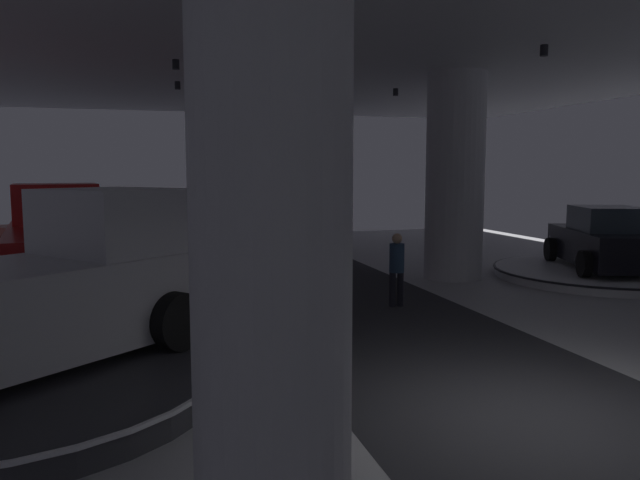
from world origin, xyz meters
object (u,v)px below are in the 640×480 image
pickup_truck_far_left (59,246)px  display_platform_deep_left (79,263)px  visitor_walking_far (316,265)px  display_platform_mid_left (9,381)px  display_car_deep_left (77,233)px  display_car_far_right (605,241)px  display_platform_far_left (62,295)px  visitor_walking_near (397,265)px  column_left (271,197)px  display_platform_far_right (603,273)px  column_right (455,177)px  pickup_truck_mid_left (28,295)px

pickup_truck_far_left → display_platform_deep_left: bearing=90.5°
visitor_walking_far → display_platform_mid_left: bearing=-143.2°
display_car_deep_left → display_car_far_right: size_ratio=1.00×
display_platform_far_left → visitor_walking_near: visitor_walking_near is taller
column_left → display_car_deep_left: column_left is taller
display_car_deep_left → display_platform_far_right: bearing=-21.3°
column_right → display_platform_deep_left: column_right is taller
visitor_walking_far → display_platform_deep_left: bearing=128.7°
display_platform_far_left → pickup_truck_mid_left: size_ratio=1.05×
display_platform_far_right → visitor_walking_far: (-8.50, -1.30, 0.76)m
display_platform_far_left → pickup_truck_mid_left: bearing=-86.8°
column_right → visitor_walking_near: size_ratio=3.46×
display_platform_deep_left → pickup_truck_mid_left: (0.40, -10.47, 1.11)m
display_car_deep_left → display_platform_mid_left: size_ratio=0.80×
column_left → visitor_walking_near: bearing=61.3°
display_platform_far_left → pickup_truck_far_left: pickup_truck_far_left is taller
display_car_deep_left → pickup_truck_far_left: bearing=-89.2°
column_right → pickup_truck_mid_left: bearing=-147.1°
column_right → pickup_truck_mid_left: size_ratio=1.02×
pickup_truck_far_left → display_platform_far_left: bearing=-81.9°
display_car_far_right → display_platform_mid_left: bearing=-159.3°
pickup_truck_mid_left → visitor_walking_far: 6.26m
display_platform_far_right → display_car_far_right: 0.88m
visitor_walking_far → column_right: bearing=28.4°
display_car_deep_left → display_platform_mid_left: 10.70m
display_platform_deep_left → visitor_walking_far: bearing=-51.3°
display_car_far_right → visitor_walking_far: bearing=-171.5°
display_platform_far_left → pickup_truck_far_left: size_ratio=1.02×
display_car_deep_left → display_platform_far_right: display_car_deep_left is taller
column_right → visitor_walking_near: bearing=-135.1°
pickup_truck_mid_left → display_platform_deep_left: bearing=92.2°
display_car_deep_left → display_platform_far_left: (0.11, -4.69, -0.93)m
column_right → display_platform_deep_left: (-9.99, 4.28, -2.56)m
pickup_truck_mid_left → display_car_far_right: bearing=20.3°
visitor_walking_near → visitor_walking_far: bearing=165.8°
visitor_walking_far → display_platform_far_left: bearing=159.1°
pickup_truck_mid_left → column_left: bearing=-63.0°
column_right → display_platform_far_left: size_ratio=0.97×
visitor_walking_near → display_car_far_right: bearing=13.9°
display_platform_deep_left → display_car_far_right: (13.91, -5.48, 0.83)m
display_platform_far_right → visitor_walking_far: 8.63m
visitor_walking_far → pickup_truck_far_left: bearing=156.3°
display_car_deep_left → pickup_truck_mid_left: (0.43, -10.46, 0.19)m
display_car_far_right → pickup_truck_far_left: bearing=175.5°
display_platform_mid_left → display_car_far_right: bearing=20.7°
display_platform_far_right → display_car_far_right: size_ratio=1.27×
display_car_deep_left → display_platform_far_right: size_ratio=0.79×
display_platform_far_right → visitor_walking_near: 7.08m
display_car_far_right → pickup_truck_mid_left: size_ratio=0.84×
column_left → visitor_walking_far: (2.67, 8.33, -1.84)m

